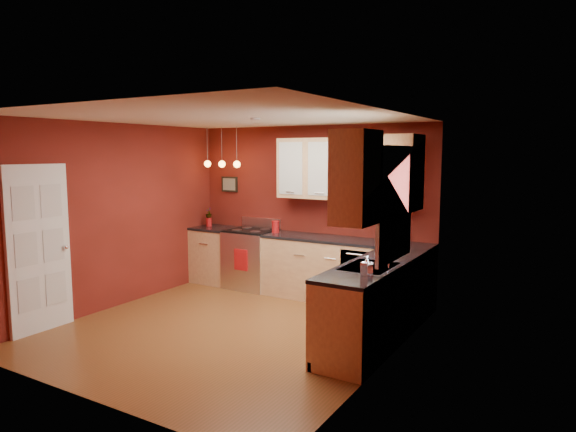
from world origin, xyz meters
The scene contains 27 objects.
floor centered at (0.00, 0.00, 0.00)m, with size 4.20×4.20×0.00m, color brown.
ceiling centered at (0.00, 0.00, 2.60)m, with size 4.00×4.20×0.02m, color white.
wall_back centered at (0.00, 2.10, 1.30)m, with size 4.00×0.02×2.60m, color maroon.
wall_front centered at (0.00, -2.10, 1.30)m, with size 4.00×0.02×2.60m, color maroon.
wall_left centered at (-2.00, 0.00, 1.30)m, with size 0.02×4.20×2.60m, color maroon.
wall_right centered at (2.00, 0.00, 1.30)m, with size 0.02×4.20×2.60m, color maroon.
base_cabinets_back_left centered at (-1.65, 1.80, 0.45)m, with size 0.70×0.60×0.90m, color #E9B97D.
base_cabinets_back_right centered at (0.73, 1.80, 0.45)m, with size 2.54×0.60×0.90m, color #E9B97D.
base_cabinets_right centered at (1.70, 0.45, 0.45)m, with size 0.60×2.10×0.90m, color #E9B97D.
counter_back_left centered at (-1.65, 1.80, 0.92)m, with size 0.70×0.62×0.04m, color black.
counter_back_right centered at (0.73, 1.80, 0.92)m, with size 2.54×0.62×0.04m, color black.
counter_right centered at (1.70, 0.45, 0.92)m, with size 0.62×2.10×0.04m, color black.
gas_range centered at (-0.92, 1.80, 0.48)m, with size 0.76×0.64×1.11m.
dishwasher_front centered at (1.10, 1.51, 0.45)m, with size 0.60×0.02×0.80m, color silver.
sink centered at (1.70, 0.30, 0.92)m, with size 0.50×0.70×0.33m.
window centered at (1.97, 0.30, 1.69)m, with size 0.06×1.02×1.22m.
door_left_wall centered at (-1.97, -1.20, 1.03)m, with size 0.12×0.82×2.05m.
upper_cabinets_back centered at (0.60, 1.93, 1.95)m, with size 2.00×0.35×0.90m, color #E9B97D.
upper_cabinets_right centered at (1.82, 0.32, 1.95)m, with size 0.35×1.95×0.90m, color #E9B97D.
wall_picture centered at (-1.55, 2.08, 1.65)m, with size 0.32×0.03×0.26m, color black.
pendant_lights centered at (-1.45, 1.75, 2.01)m, with size 0.71×0.11×0.66m.
red_canister centered at (-0.45, 1.79, 1.03)m, with size 0.12×0.12×0.19m.
red_vase centered at (-1.80, 1.81, 1.01)m, with size 0.09×0.09×0.15m, color #B01315.
flowers centered at (-1.80, 1.81, 1.16)m, with size 0.11×0.11×0.19m, color #B01315.
coffee_maker centered at (1.33, 1.84, 1.06)m, with size 0.21×0.21×0.26m.
soap_pump centered at (1.84, -0.13, 1.04)m, with size 0.09×0.10×0.21m, color white.
dish_towel centered at (-0.89, 1.47, 0.52)m, with size 0.25×0.02×0.33m, color #B01315.
Camera 1 is at (3.75, -4.92, 2.18)m, focal length 32.00 mm.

